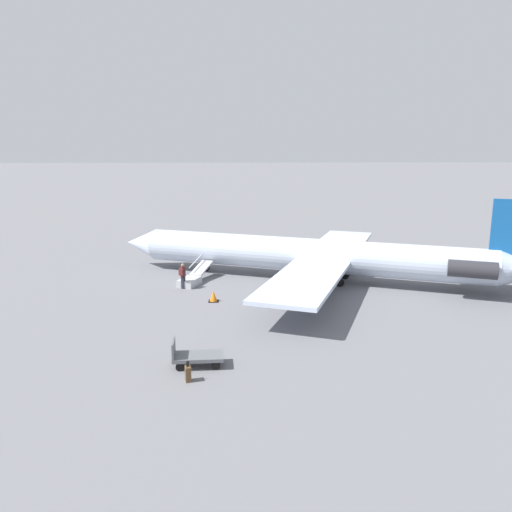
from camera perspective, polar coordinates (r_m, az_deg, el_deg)
The scene contains 7 objects.
ground_plane at distance 36.34m, azimuth 5.97°, elevation -2.73°, with size 600.00×600.00×0.00m, color slate.
airplane_main at distance 35.72m, azimuth 7.44°, elevation 0.05°, with size 29.32×23.05×6.27m.
boarding_stairs at distance 35.29m, azimuth -7.33°, elevation -2.61°, with size 2.40×4.11×1.60m.
passenger at distance 34.06m, azimuth -8.37°, elevation -2.07°, with size 0.44×0.57×1.74m.
luggage_cart at distance 22.32m, azimuth -6.96°, elevation -11.30°, with size 2.24×1.18×1.22m.
suitcase at distance 21.10m, azimuth -7.78°, elevation -13.17°, with size 0.30×0.40×0.88m.
traffic_cone_near_stairs at distance 31.19m, azimuth -4.89°, elevation -4.63°, with size 0.62×0.62×0.69m.
Camera 1 is at (5.23, 34.73, 9.34)m, focal length 35.00 mm.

